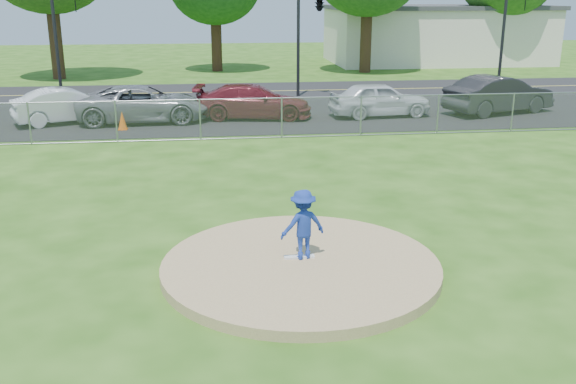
# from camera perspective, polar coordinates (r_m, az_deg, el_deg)

# --- Properties ---
(ground) EXTENTS (120.00, 120.00, 0.00)m
(ground) POSITION_cam_1_polar(r_m,az_deg,el_deg) (22.03, -2.56, 3.65)
(ground) COLOR #265211
(ground) RESTS_ON ground
(pitchers_mound) EXTENTS (5.40, 5.40, 0.20)m
(pitchers_mound) POSITION_cam_1_polar(r_m,az_deg,el_deg) (12.54, 1.13, -6.63)
(pitchers_mound) COLOR tan
(pitchers_mound) RESTS_ON ground
(pitching_rubber) EXTENTS (0.60, 0.15, 0.04)m
(pitching_rubber) POSITION_cam_1_polar(r_m,az_deg,el_deg) (12.68, 1.00, -5.77)
(pitching_rubber) COLOR white
(pitching_rubber) RESTS_ON pitchers_mound
(chain_link_fence) EXTENTS (40.00, 0.06, 1.50)m
(chain_link_fence) POSITION_cam_1_polar(r_m,az_deg,el_deg) (23.82, -2.97, 6.52)
(chain_link_fence) COLOR gray
(chain_link_fence) RESTS_ON ground
(parking_lot) EXTENTS (50.00, 8.00, 0.01)m
(parking_lot) POSITION_cam_1_polar(r_m,az_deg,el_deg) (28.37, -3.62, 6.72)
(parking_lot) COLOR black
(parking_lot) RESTS_ON ground
(street) EXTENTS (60.00, 7.00, 0.01)m
(street) POSITION_cam_1_polar(r_m,az_deg,el_deg) (35.76, -4.38, 8.89)
(street) COLOR black
(street) RESTS_ON ground
(commercial_building) EXTENTS (16.40, 9.40, 4.30)m
(commercial_building) POSITION_cam_1_polar(r_m,az_deg,el_deg) (52.50, 12.98, 13.54)
(commercial_building) COLOR beige
(commercial_building) RESTS_ON ground
(traffic_signal_left) EXTENTS (1.28, 0.20, 5.60)m
(traffic_signal_left) POSITION_cam_1_polar(r_m,az_deg,el_deg) (34.15, -19.60, 13.25)
(traffic_signal_left) COLOR black
(traffic_signal_left) RESTS_ON ground
(traffic_signal_center) EXTENTS (1.42, 2.48, 5.60)m
(traffic_signal_center) POSITION_cam_1_polar(r_m,az_deg,el_deg) (33.82, 2.63, 16.28)
(traffic_signal_center) COLOR black
(traffic_signal_center) RESTS_ON ground
(traffic_signal_right) EXTENTS (1.28, 0.20, 5.60)m
(traffic_signal_right) POSITION_cam_1_polar(r_m,az_deg,el_deg) (36.98, 18.95, 13.55)
(traffic_signal_right) COLOR black
(traffic_signal_right) RESTS_ON ground
(pitcher) EXTENTS (1.01, 0.74, 1.39)m
(pitcher) POSITION_cam_1_polar(r_m,az_deg,el_deg) (12.43, 1.33, -2.90)
(pitcher) COLOR #1B3596
(pitcher) RESTS_ON pitchers_mound
(traffic_cone) EXTENTS (0.37, 0.37, 0.72)m
(traffic_cone) POSITION_cam_1_polar(r_m,az_deg,el_deg) (26.28, -14.51, 6.17)
(traffic_cone) COLOR orange
(traffic_cone) RESTS_ON parking_lot
(parked_car_white) EXTENTS (4.60, 3.10, 1.44)m
(parked_car_white) POSITION_cam_1_polar(r_m,az_deg,el_deg) (28.31, -19.00, 7.28)
(parked_car_white) COLOR silver
(parked_car_white) RESTS_ON parking_lot
(parked_car_gray) EXTENTS (5.56, 2.78, 1.51)m
(parked_car_gray) POSITION_cam_1_polar(r_m,az_deg,el_deg) (27.68, -12.76, 7.66)
(parked_car_gray) COLOR gray
(parked_car_gray) RESTS_ON parking_lot
(parked_car_darkred) EXTENTS (5.21, 2.66, 1.45)m
(parked_car_darkred) POSITION_cam_1_polar(r_m,az_deg,el_deg) (27.83, -3.11, 8.04)
(parked_car_darkred) COLOR maroon
(parked_car_darkred) RESTS_ON parking_lot
(parked_car_pearl) EXTENTS (4.53, 2.18, 1.49)m
(parked_car_pearl) POSITION_cam_1_polar(r_m,az_deg,el_deg) (28.53, 8.17, 8.17)
(parked_car_pearl) COLOR silver
(parked_car_pearl) RESTS_ON parking_lot
(parked_car_charcoal) EXTENTS (5.38, 3.35, 1.67)m
(parked_car_charcoal) POSITION_cam_1_polar(r_m,az_deg,el_deg) (30.51, 18.23, 8.24)
(parked_car_charcoal) COLOR black
(parked_car_charcoal) RESTS_ON parking_lot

